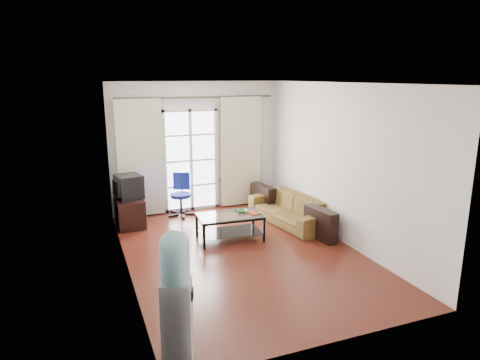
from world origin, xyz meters
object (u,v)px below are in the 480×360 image
sofa (289,209)px  crt_tv (128,187)px  task_chair (181,203)px  tv_stand (130,212)px  coffee_table (230,224)px  water_cooler (176,297)px

sofa → crt_tv: crt_tv is taller
sofa → task_chair: 2.22m
tv_stand → task_chair: size_ratio=0.86×
sofa → coffee_table: sofa is taller
sofa → crt_tv: size_ratio=3.49×
sofa → coffee_table: 1.44m
sofa → crt_tv: bearing=-116.8°
tv_stand → crt_tv: size_ratio=1.31×
sofa → water_cooler: bearing=-49.4°
crt_tv → task_chair: size_ratio=0.66×
tv_stand → water_cooler: 4.36m
sofa → task_chair: bearing=-131.9°
tv_stand → task_chair: (1.07, 0.30, -0.02)m
crt_tv → task_chair: 1.21m
tv_stand → task_chair: task_chair is taller
sofa → tv_stand: (-2.92, 0.95, -0.00)m
crt_tv → water_cooler: water_cooler is taller
coffee_table → water_cooler: size_ratio=0.81×
coffee_table → water_cooler: (-1.62, -2.97, 0.45)m
coffee_table → crt_tv: size_ratio=2.04×
sofa → coffee_table: size_ratio=1.71×
sofa → water_cooler: size_ratio=1.39×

